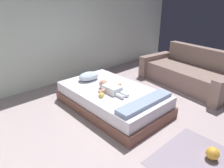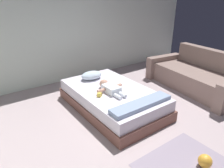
{
  "view_description": "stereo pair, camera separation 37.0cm",
  "coord_description": "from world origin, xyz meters",
  "px_view_note": "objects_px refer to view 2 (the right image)",
  "views": [
    {
      "loc": [
        -2.19,
        -1.39,
        1.95
      ],
      "look_at": [
        0.09,
        1.14,
        0.49
      ],
      "focal_mm": 32.78,
      "sensor_mm": 36.0,
      "label": 1
    },
    {
      "loc": [
        -1.91,
        -1.62,
        1.95
      ],
      "look_at": [
        0.09,
        1.14,
        0.49
      ],
      "focal_mm": 32.78,
      "sensor_mm": 36.0,
      "label": 2
    }
  ],
  "objects_px": {
    "bed": "(112,99)",
    "pillow": "(92,75)",
    "toy_ball": "(205,161)",
    "baby": "(110,88)",
    "toy_block": "(99,95)",
    "toothbrush": "(115,86)",
    "couch": "(197,76)"
  },
  "relations": [
    {
      "from": "toy_block",
      "to": "toothbrush",
      "type": "bearing_deg",
      "value": 22.73
    },
    {
      "from": "baby",
      "to": "toy_ball",
      "type": "height_order",
      "value": "baby"
    },
    {
      "from": "toy_ball",
      "to": "baby",
      "type": "bearing_deg",
      "value": 94.5
    },
    {
      "from": "toothbrush",
      "to": "toy_block",
      "type": "xyz_separation_m",
      "value": [
        -0.46,
        -0.19,
        0.02
      ]
    },
    {
      "from": "toothbrush",
      "to": "toy_ball",
      "type": "xyz_separation_m",
      "value": [
        -0.05,
        -1.93,
        -0.3
      ]
    },
    {
      "from": "bed",
      "to": "pillow",
      "type": "bearing_deg",
      "value": 94.03
    },
    {
      "from": "pillow",
      "to": "toy_block",
      "type": "relative_size",
      "value": 4.87
    },
    {
      "from": "couch",
      "to": "bed",
      "type": "bearing_deg",
      "value": 169.64
    },
    {
      "from": "couch",
      "to": "toy_block",
      "type": "relative_size",
      "value": 24.97
    },
    {
      "from": "toothbrush",
      "to": "couch",
      "type": "bearing_deg",
      "value": -12.76
    },
    {
      "from": "pillow",
      "to": "toothbrush",
      "type": "distance_m",
      "value": 0.61
    },
    {
      "from": "bed",
      "to": "toothbrush",
      "type": "xyz_separation_m",
      "value": [
        0.11,
        0.07,
        0.21
      ]
    },
    {
      "from": "bed",
      "to": "couch",
      "type": "distance_m",
      "value": 2.15
    },
    {
      "from": "bed",
      "to": "couch",
      "type": "relative_size",
      "value": 0.91
    },
    {
      "from": "toy_ball",
      "to": "bed",
      "type": "bearing_deg",
      "value": 91.73
    },
    {
      "from": "pillow",
      "to": "baby",
      "type": "relative_size",
      "value": 0.67
    },
    {
      "from": "bed",
      "to": "toy_ball",
      "type": "distance_m",
      "value": 1.87
    },
    {
      "from": "pillow",
      "to": "toothbrush",
      "type": "height_order",
      "value": "pillow"
    },
    {
      "from": "pillow",
      "to": "toy_block",
      "type": "xyz_separation_m",
      "value": [
        -0.31,
        -0.77,
        -0.05
      ]
    },
    {
      "from": "bed",
      "to": "toy_ball",
      "type": "xyz_separation_m",
      "value": [
        0.06,
        -1.87,
        -0.1
      ]
    },
    {
      "from": "toothbrush",
      "to": "toy_block",
      "type": "relative_size",
      "value": 1.45
    },
    {
      "from": "couch",
      "to": "pillow",
      "type": "bearing_deg",
      "value": 154.38
    },
    {
      "from": "toothbrush",
      "to": "toy_ball",
      "type": "relative_size",
      "value": 0.78
    },
    {
      "from": "bed",
      "to": "toy_block",
      "type": "bearing_deg",
      "value": -160.5
    },
    {
      "from": "toy_block",
      "to": "pillow",
      "type": "bearing_deg",
      "value": 68.44
    },
    {
      "from": "toothbrush",
      "to": "toy_ball",
      "type": "height_order",
      "value": "toothbrush"
    },
    {
      "from": "pillow",
      "to": "toy_ball",
      "type": "xyz_separation_m",
      "value": [
        0.1,
        -2.52,
        -0.37
      ]
    },
    {
      "from": "baby",
      "to": "toothbrush",
      "type": "distance_m",
      "value": 0.24
    },
    {
      "from": "baby",
      "to": "toy_ball",
      "type": "bearing_deg",
      "value": -85.5
    },
    {
      "from": "bed",
      "to": "toy_block",
      "type": "height_order",
      "value": "toy_block"
    },
    {
      "from": "baby",
      "to": "toy_block",
      "type": "relative_size",
      "value": 7.22
    },
    {
      "from": "pillow",
      "to": "couch",
      "type": "bearing_deg",
      "value": -25.62
    }
  ]
}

